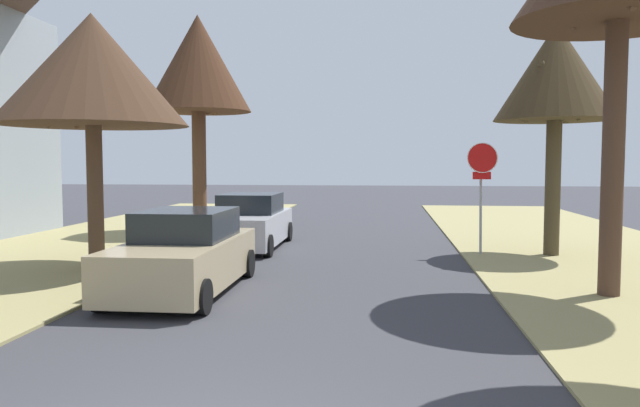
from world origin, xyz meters
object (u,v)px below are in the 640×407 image
stop_sign_far (482,174)px  parked_sedan_silver (250,223)px  street_tree_left_mid_a (92,71)px  parked_sedan_tan (185,255)px  street_tree_right_mid_b (556,74)px  street_tree_left_mid_b (198,66)px

stop_sign_far → parked_sedan_silver: size_ratio=0.67×
street_tree_left_mid_a → parked_sedan_tan: size_ratio=1.32×
street_tree_left_mid_a → stop_sign_far: bearing=19.5°
parked_sedan_silver → stop_sign_far: bearing=-7.1°
street_tree_right_mid_b → street_tree_left_mid_a: size_ratio=1.04×
street_tree_left_mid_a → parked_sedan_silver: (2.68, 4.05, -3.84)m
stop_sign_far → parked_sedan_tan: bearing=-140.5°
street_tree_right_mid_b → parked_sedan_tan: (-8.20, -5.27, -4.05)m
street_tree_right_mid_b → parked_sedan_silver: (-8.31, 0.80, -4.05)m
stop_sign_far → parked_sedan_tan: stop_sign_far is taller
stop_sign_far → street_tree_left_mid_b: size_ratio=0.39×
street_tree_right_mid_b → street_tree_left_mid_b: bearing=158.9°
stop_sign_far → street_tree_left_mid_a: 10.00m
street_tree_left_mid_b → parked_sedan_tan: bearing=-74.1°
parked_sedan_tan → parked_sedan_silver: size_ratio=1.00×
parked_sedan_tan → stop_sign_far: bearing=39.5°
street_tree_left_mid_a → street_tree_left_mid_b: street_tree_left_mid_b is taller
stop_sign_far → street_tree_right_mid_b: street_tree_right_mid_b is taller
stop_sign_far → street_tree_left_mid_b: (-9.06, 4.22, 3.65)m
street_tree_right_mid_b → street_tree_left_mid_b: size_ratio=0.80×
street_tree_right_mid_b → street_tree_left_mid_a: 11.46m
street_tree_left_mid_a → street_tree_right_mid_b: bearing=16.5°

